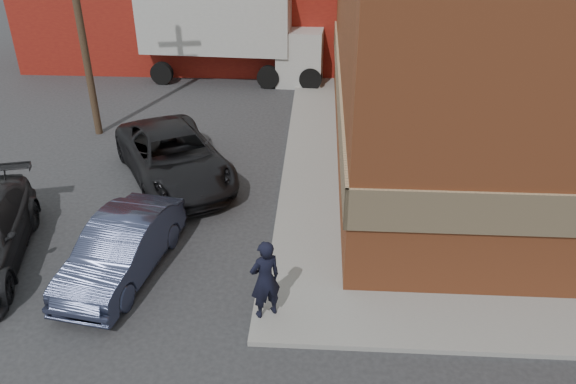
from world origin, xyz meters
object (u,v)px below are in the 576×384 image
(man, at_px, (265,279))
(sedan, at_px, (122,249))
(suv_a, at_px, (174,156))
(utility_pole, at_px, (77,4))
(warehouse, at_px, (192,3))
(brick_building, at_px, (558,11))
(box_truck, at_px, (236,26))

(man, xyz_separation_m, sedan, (-3.57, 1.42, -0.35))
(man, distance_m, suv_a, 7.24)
(utility_pole, bearing_deg, sedan, -66.32)
(sedan, distance_m, suv_a, 4.93)
(warehouse, relative_size, man, 8.69)
(warehouse, relative_size, suv_a, 2.78)
(brick_building, bearing_deg, warehouse, 142.80)
(brick_building, xyz_separation_m, man, (-8.70, -9.91, -3.62))
(man, height_order, box_truck, box_truck)
(brick_building, height_order, utility_pole, brick_building)
(warehouse, bearing_deg, utility_pole, -97.77)
(man, bearing_deg, warehouse, -104.91)
(utility_pole, distance_m, suv_a, 6.54)
(sedan, xyz_separation_m, suv_a, (0.08, 4.93, 0.10))
(utility_pole, xyz_separation_m, man, (7.30, -9.92, -3.69))
(warehouse, bearing_deg, sedan, -83.48)
(warehouse, height_order, sedan, warehouse)
(warehouse, bearing_deg, man, -74.50)
(suv_a, bearing_deg, box_truck, 57.58)
(warehouse, distance_m, box_truck, 4.97)
(brick_building, relative_size, utility_pole, 2.03)
(utility_pole, bearing_deg, brick_building, -0.02)
(box_truck, bearing_deg, man, -76.57)
(man, bearing_deg, suv_a, -91.59)
(suv_a, xyz_separation_m, box_truck, (0.55, 10.52, 1.73))
(sedan, xyz_separation_m, box_truck, (0.63, 15.44, 1.84))
(utility_pole, bearing_deg, suv_a, -43.17)
(utility_pole, bearing_deg, warehouse, 82.23)
(man, distance_m, box_truck, 17.18)
(utility_pole, distance_m, sedan, 10.12)
(brick_building, distance_m, warehouse, 18.30)
(utility_pole, relative_size, suv_a, 1.54)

